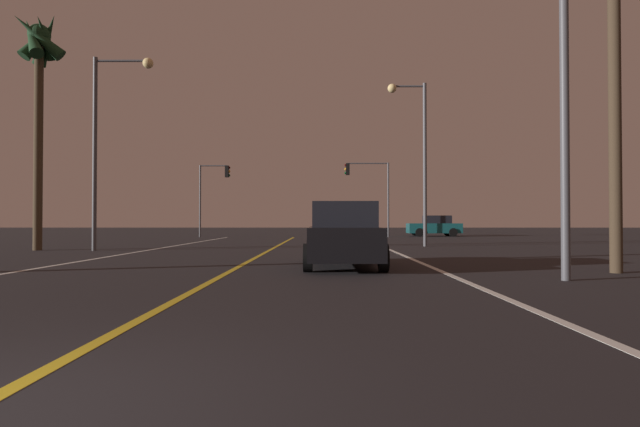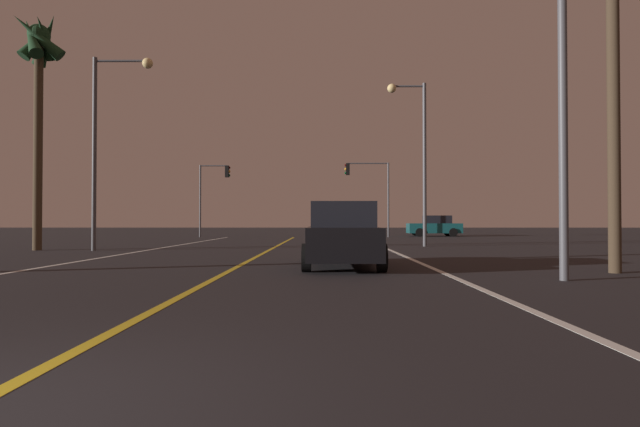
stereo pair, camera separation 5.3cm
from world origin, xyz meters
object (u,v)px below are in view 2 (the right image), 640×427
utility_pole_right (613,47)px  street_lamp_left_mid (108,127)px  car_lead_same_lane (342,236)px  street_lamp_right_near (533,28)px  car_crossing_side (435,226)px  street_lamp_right_far (416,143)px  traffic_light_near_right (368,182)px  traffic_light_near_left (214,184)px  palm_tree_left_mid (39,61)px

utility_pole_right → street_lamp_left_mid: bearing=150.4°
car_lead_same_lane → street_lamp_right_near: size_ratio=0.53×
car_crossing_side → street_lamp_right_far: bearing=74.8°
car_crossing_side → car_lead_same_lane: same height
car_crossing_side → street_lamp_right_far: street_lamp_right_far is taller
street_lamp_right_near → street_lamp_left_mid: bearing=-38.4°
car_crossing_side → street_lamp_right_near: (-4.83, -31.36, 4.37)m
street_lamp_left_mid → street_lamp_right_far: bearing=15.7°
street_lamp_right_near → street_lamp_right_far: 14.25m
street_lamp_right_near → street_lamp_right_far: street_lamp_right_near is taller
traffic_light_near_right → street_lamp_left_mid: size_ratio=0.72×
car_lead_same_lane → utility_pole_right: size_ratio=0.43×
traffic_light_near_left → car_lead_same_lane: bearing=-70.9°
street_lamp_left_mid → palm_tree_left_mid: bearing=174.2°
car_crossing_side → traffic_light_near_right: (-5.70, -2.36, 3.47)m
street_lamp_right_far → utility_pole_right: (2.33, -12.70, 0.29)m
street_lamp_left_mid → traffic_light_near_right: bearing=56.3°
street_lamp_right_near → car_lead_same_lane: bearing=-38.3°
car_lead_same_lane → palm_tree_left_mid: 16.36m
car_crossing_side → traffic_light_near_left: (-17.66, -2.36, 3.29)m
street_lamp_left_mid → traffic_light_near_left: bearing=88.8°
palm_tree_left_mid → traffic_light_near_right: bearing=49.7°
traffic_light_near_left → utility_pole_right: size_ratio=0.56×
traffic_light_near_left → car_crossing_side: bearing=7.6°
car_crossing_side → palm_tree_left_mid: size_ratio=0.43×
palm_tree_left_mid → traffic_light_near_left: bearing=79.2°
car_lead_same_lane → street_lamp_right_near: (3.81, -3.01, 4.37)m
street_lamp_right_near → palm_tree_left_mid: 19.75m
traffic_light_near_left → utility_pole_right: utility_pole_right is taller
street_lamp_right_near → street_lamp_right_far: size_ratio=1.02×
traffic_light_near_left → utility_pole_right: (15.36, -27.46, 1.20)m
traffic_light_near_left → street_lamp_right_near: 31.73m
car_crossing_side → car_lead_same_lane: bearing=73.0°
traffic_light_near_left → traffic_light_near_right: bearing=0.0°
traffic_light_near_left → palm_tree_left_mid: palm_tree_left_mid is taller
traffic_light_near_left → street_lamp_left_mid: (-0.39, -18.52, 1.00)m
palm_tree_left_mid → street_lamp_right_near: bearing=-33.5°
traffic_light_near_left → street_lamp_left_mid: street_lamp_left_mid is taller
car_lead_same_lane → street_lamp_left_mid: street_lamp_left_mid is taller
street_lamp_right_near → palm_tree_left_mid: palm_tree_left_mid is taller
street_lamp_right_far → utility_pole_right: bearing=100.4°
traffic_light_near_right → street_lamp_right_far: bearing=94.1°
street_lamp_right_near → traffic_light_near_left: bearing=-66.1°
car_crossing_side → traffic_light_near_right: 7.08m
car_lead_same_lane → traffic_light_near_right: traffic_light_near_right is taller
car_lead_same_lane → palm_tree_left_mid: bearing=58.1°
street_lamp_right_near → street_lamp_left_mid: 16.87m
car_crossing_side → palm_tree_left_mid: bearing=44.2°
street_lamp_right_far → palm_tree_left_mid: size_ratio=0.79×
traffic_light_near_right → street_lamp_right_far: (1.06, -14.76, 0.74)m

